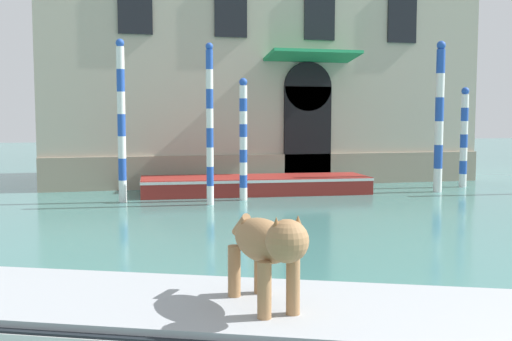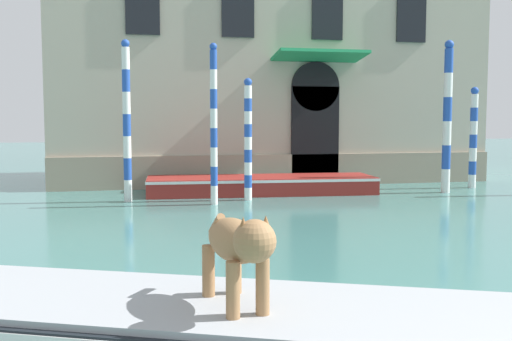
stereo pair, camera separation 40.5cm
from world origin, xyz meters
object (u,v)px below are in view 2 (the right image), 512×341
(boat_foreground, at_px, (246,339))
(mooring_pole_3, at_px, (127,121))
(dog_on_deck, at_px, (238,244))
(mooring_pole_2, at_px, (447,116))
(mooring_pole_1, at_px, (248,139))
(mooring_pole_5, at_px, (214,124))
(boat_moored_near_palazzo, at_px, (261,184))
(mooring_pole_0, at_px, (473,137))

(boat_foreground, distance_m, mooring_pole_3, 12.01)
(dog_on_deck, xyz_separation_m, mooring_pole_2, (8.72, 11.94, 1.11))
(dog_on_deck, distance_m, mooring_pole_2, 14.83)
(boat_foreground, height_order, mooring_pole_2, mooring_pole_2)
(mooring_pole_1, height_order, mooring_pole_5, mooring_pole_5)
(boat_moored_near_palazzo, bearing_deg, mooring_pole_5, -126.41)
(mooring_pole_0, bearing_deg, dog_on_deck, -128.42)
(mooring_pole_1, relative_size, mooring_pole_2, 0.73)
(mooring_pole_5, bearing_deg, mooring_pole_0, 13.09)
(mooring_pole_1, distance_m, mooring_pole_3, 3.38)
(mooring_pole_1, distance_m, mooring_pole_2, 6.38)
(boat_foreground, relative_size, mooring_pole_3, 1.84)
(mooring_pole_1, relative_size, mooring_pole_5, 0.80)
(mooring_pole_1, height_order, mooring_pole_2, mooring_pole_2)
(mooring_pole_0, bearing_deg, boat_moored_near_palazzo, -179.94)
(mooring_pole_0, bearing_deg, mooring_pole_5, -166.91)
(mooring_pole_2, height_order, mooring_pole_3, mooring_pole_2)
(boat_foreground, bearing_deg, mooring_pole_5, 106.76)
(boat_foreground, bearing_deg, mooring_pole_1, 101.95)
(dog_on_deck, distance_m, mooring_pole_0, 16.51)
(dog_on_deck, xyz_separation_m, mooring_pole_1, (2.38, 11.54, 0.48))
(mooring_pole_1, bearing_deg, boat_moored_near_palazzo, 63.66)
(mooring_pole_0, height_order, mooring_pole_1, mooring_pole_1)
(mooring_pole_2, bearing_deg, mooring_pole_3, -179.99)
(boat_moored_near_palazzo, xyz_separation_m, mooring_pole_5, (-1.75, -2.07, 1.88))
(boat_moored_near_palazzo, height_order, mooring_pole_2, mooring_pole_2)
(mooring_pole_5, bearing_deg, mooring_pole_1, 32.84)
(dog_on_deck, relative_size, mooring_pole_0, 0.38)
(boat_foreground, bearing_deg, dog_on_deck, -104.51)
(mooring_pole_5, bearing_deg, boat_foreground, -96.55)
(mooring_pole_3, bearing_deg, mooring_pole_1, -6.86)
(dog_on_deck, bearing_deg, boat_foreground, 132.31)
(boat_moored_near_palazzo, distance_m, mooring_pole_5, 3.30)
(boat_foreground, distance_m, dog_on_deck, 0.89)
(mooring_pole_3, height_order, mooring_pole_5, mooring_pole_3)
(boat_moored_near_palazzo, distance_m, mooring_pole_0, 7.32)
(boat_foreground, distance_m, mooring_pole_0, 16.41)
(boat_foreground, bearing_deg, mooring_pole_0, 74.89)
(boat_foreground, relative_size, boat_moored_near_palazzo, 1.16)
(mooring_pole_0, distance_m, mooring_pole_5, 9.18)
(mooring_pole_0, relative_size, mooring_pole_2, 0.71)
(mooring_pole_0, bearing_deg, boat_foreground, -128.42)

